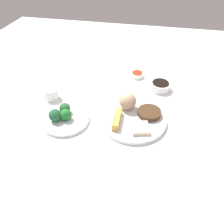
# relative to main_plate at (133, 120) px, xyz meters

# --- Properties ---
(tabletop) EXTENTS (2.20, 2.20, 0.02)m
(tabletop) POSITION_rel_main_plate_xyz_m (0.04, 0.03, -0.02)
(tabletop) COLOR white
(tabletop) RESTS_ON ground
(main_plate) EXTENTS (0.27, 0.27, 0.02)m
(main_plate) POSITION_rel_main_plate_xyz_m (0.00, 0.00, 0.00)
(main_plate) COLOR white
(main_plate) RESTS_ON tabletop
(rice_scoop) EXTENTS (0.07, 0.07, 0.07)m
(rice_scoop) POSITION_rel_main_plate_xyz_m (0.06, 0.03, 0.04)
(rice_scoop) COLOR tan
(rice_scoop) RESTS_ON main_plate
(spring_roll) EXTENTS (0.11, 0.03, 0.03)m
(spring_roll) POSITION_rel_main_plate_xyz_m (-0.03, 0.06, 0.02)
(spring_roll) COLOR gold
(spring_roll) RESTS_ON main_plate
(crab_rangoon_wonton) EXTENTS (0.08, 0.08, 0.02)m
(crab_rangoon_wonton) POSITION_rel_main_plate_xyz_m (-0.06, -0.03, 0.02)
(crab_rangoon_wonton) COLOR beige
(crab_rangoon_wonton) RESTS_ON main_plate
(stir_fry_heap) EXTENTS (0.10, 0.10, 0.02)m
(stir_fry_heap) POSITION_rel_main_plate_xyz_m (0.03, -0.06, 0.02)
(stir_fry_heap) COLOR #452D19
(stir_fry_heap) RESTS_ON main_plate
(broccoli_plate) EXTENTS (0.19, 0.19, 0.01)m
(broccoli_plate) POSITION_rel_main_plate_xyz_m (-0.06, 0.27, -0.00)
(broccoli_plate) COLOR white
(broccoli_plate) RESTS_ON tabletop
(broccoli_floret_0) EXTENTS (0.05, 0.05, 0.05)m
(broccoli_floret_0) POSITION_rel_main_plate_xyz_m (-0.06, 0.26, 0.03)
(broccoli_floret_0) COLOR #20742A
(broccoli_floret_0) RESTS_ON broccoli_plate
(broccoli_floret_2) EXTENTS (0.05, 0.05, 0.05)m
(broccoli_floret_2) POSITION_rel_main_plate_xyz_m (-0.02, 0.28, 0.03)
(broccoli_floret_2) COLOR #276635
(broccoli_floret_2) RESTS_ON broccoli_plate
(broccoli_floret_3) EXTENTS (0.05, 0.05, 0.05)m
(broccoli_floret_3) POSITION_rel_main_plate_xyz_m (-0.07, 0.30, 0.03)
(broccoli_floret_3) COLOR #215C37
(broccoli_floret_3) RESTS_ON broccoli_plate
(soy_sauce_bowl) EXTENTS (0.10, 0.10, 0.03)m
(soy_sauce_bowl) POSITION_rel_main_plate_xyz_m (0.26, -0.10, 0.01)
(soy_sauce_bowl) COLOR white
(soy_sauce_bowl) RESTS_ON tabletop
(soy_sauce_bowl_liquid) EXTENTS (0.08, 0.08, 0.00)m
(soy_sauce_bowl_liquid) POSITION_rel_main_plate_xyz_m (0.26, -0.10, 0.03)
(soy_sauce_bowl_liquid) COLOR black
(soy_sauce_bowl_liquid) RESTS_ON soy_sauce_bowl
(sauce_ramekin_sweet_and_sour) EXTENTS (0.06, 0.06, 0.02)m
(sauce_ramekin_sweet_and_sour) POSITION_rel_main_plate_xyz_m (0.35, 0.03, 0.00)
(sauce_ramekin_sweet_and_sour) COLOR white
(sauce_ramekin_sweet_and_sour) RESTS_ON tabletop
(sauce_ramekin_sweet_and_sour_liquid) EXTENTS (0.05, 0.05, 0.00)m
(sauce_ramekin_sweet_and_sour_liquid) POSITION_rel_main_plate_xyz_m (0.35, 0.03, 0.02)
(sauce_ramekin_sweet_and_sour_liquid) COLOR red
(sauce_ramekin_sweet_and_sour_liquid) RESTS_ON sauce_ramekin_sweet_and_sour
(teacup) EXTENTS (0.07, 0.07, 0.05)m
(teacup) POSITION_rel_main_plate_xyz_m (0.08, 0.39, 0.02)
(teacup) COLOR white
(teacup) RESTS_ON tabletop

